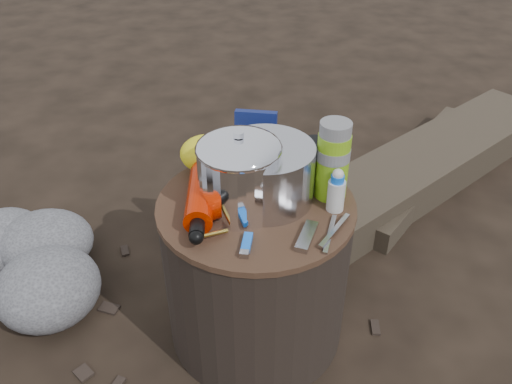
{
  "coord_description": "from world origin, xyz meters",
  "views": [
    {
      "loc": [
        0.01,
        -1.05,
        1.22
      ],
      "look_at": [
        0.0,
        0.0,
        0.48
      ],
      "focal_mm": 37.45,
      "sensor_mm": 36.0,
      "label": 1
    }
  ],
  "objects_px": {
    "stump": "(256,270)",
    "camping_pot": "(239,173)",
    "fuel_bottle": "(201,196)",
    "travel_mug": "(315,160)",
    "log_main": "(407,176)",
    "thermos": "(333,161)"
  },
  "relations": [
    {
      "from": "fuel_bottle",
      "to": "thermos",
      "type": "height_order",
      "value": "thermos"
    },
    {
      "from": "stump",
      "to": "log_main",
      "type": "distance_m",
      "value": 0.92
    },
    {
      "from": "camping_pot",
      "to": "thermos",
      "type": "relative_size",
      "value": 0.98
    },
    {
      "from": "stump",
      "to": "thermos",
      "type": "bearing_deg",
      "value": 12.3
    },
    {
      "from": "travel_mug",
      "to": "log_main",
      "type": "bearing_deg",
      "value": 53.31
    },
    {
      "from": "thermos",
      "to": "stump",
      "type": "bearing_deg",
      "value": -167.7
    },
    {
      "from": "log_main",
      "to": "camping_pot",
      "type": "xyz_separation_m",
      "value": [
        -0.62,
        -0.71,
        0.47
      ]
    },
    {
      "from": "camping_pot",
      "to": "fuel_bottle",
      "type": "distance_m",
      "value": 0.11
    },
    {
      "from": "stump",
      "to": "log_main",
      "type": "xyz_separation_m",
      "value": [
        0.58,
        0.7,
        -0.15
      ]
    },
    {
      "from": "stump",
      "to": "fuel_bottle",
      "type": "height_order",
      "value": "fuel_bottle"
    },
    {
      "from": "log_main",
      "to": "fuel_bottle",
      "type": "distance_m",
      "value": 1.09
    },
    {
      "from": "log_main",
      "to": "thermos",
      "type": "xyz_separation_m",
      "value": [
        -0.4,
        -0.66,
        0.47
      ]
    },
    {
      "from": "stump",
      "to": "fuel_bottle",
      "type": "distance_m",
      "value": 0.29
    },
    {
      "from": "fuel_bottle",
      "to": "travel_mug",
      "type": "relative_size",
      "value": 2.58
    },
    {
      "from": "camping_pot",
      "to": "fuel_bottle",
      "type": "xyz_separation_m",
      "value": [
        -0.09,
        -0.01,
        -0.06
      ]
    },
    {
      "from": "stump",
      "to": "camping_pot",
      "type": "bearing_deg",
      "value": -159.79
    },
    {
      "from": "stump",
      "to": "thermos",
      "type": "distance_m",
      "value": 0.37
    },
    {
      "from": "fuel_bottle",
      "to": "travel_mug",
      "type": "distance_m",
      "value": 0.31
    },
    {
      "from": "fuel_bottle",
      "to": "travel_mug",
      "type": "height_order",
      "value": "travel_mug"
    },
    {
      "from": "camping_pot",
      "to": "log_main",
      "type": "bearing_deg",
      "value": 48.85
    },
    {
      "from": "log_main",
      "to": "fuel_bottle",
      "type": "xyz_separation_m",
      "value": [
        -0.71,
        -0.72,
        0.41
      ]
    },
    {
      "from": "log_main",
      "to": "thermos",
      "type": "height_order",
      "value": "thermos"
    }
  ]
}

